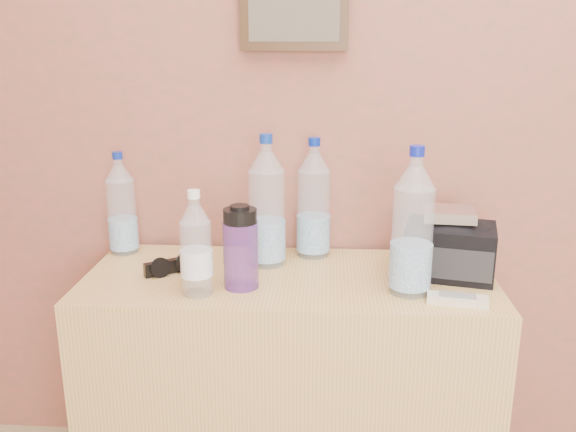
# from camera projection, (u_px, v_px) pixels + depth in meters

# --- Properties ---
(picture_frame) EXTENTS (0.30, 0.03, 0.25)m
(picture_frame) POSITION_uv_depth(u_px,v_px,m) (294.00, 4.00, 1.67)
(picture_frame) COLOR #382311
(picture_frame) RESTS_ON room_shell
(dresser) EXTENTS (1.10, 0.46, 0.69)m
(dresser) POSITION_uv_depth(u_px,v_px,m) (289.00, 388.00, 1.75)
(dresser) COLOR tan
(dresser) RESTS_ON ground
(pet_large_a) EXTENTS (0.08, 0.08, 0.30)m
(pet_large_a) POSITION_uv_depth(u_px,v_px,m) (122.00, 209.00, 1.80)
(pet_large_a) COLOR silver
(pet_large_a) RESTS_ON dresser
(pet_large_b) EXTENTS (0.10, 0.10, 0.37)m
(pet_large_b) POSITION_uv_depth(u_px,v_px,m) (267.00, 208.00, 1.69)
(pet_large_b) COLOR white
(pet_large_b) RESTS_ON dresser
(pet_large_c) EXTENTS (0.09, 0.09, 0.35)m
(pet_large_c) POSITION_uv_depth(u_px,v_px,m) (314.00, 204.00, 1.77)
(pet_large_c) COLOR #AEC6DC
(pet_large_c) RESTS_ON dresser
(pet_large_d) EXTENTS (0.10, 0.10, 0.37)m
(pet_large_d) POSITION_uv_depth(u_px,v_px,m) (412.00, 230.00, 1.50)
(pet_large_d) COLOR silver
(pet_large_d) RESTS_ON dresser
(pet_small) EXTENTS (0.08, 0.08, 0.27)m
(pet_small) POSITION_uv_depth(u_px,v_px,m) (196.00, 249.00, 1.50)
(pet_small) COLOR silver
(pet_small) RESTS_ON dresser
(nalgene_bottle) EXTENTS (0.09, 0.09, 0.22)m
(nalgene_bottle) POSITION_uv_depth(u_px,v_px,m) (241.00, 247.00, 1.55)
(nalgene_bottle) COLOR #623291
(nalgene_bottle) RESTS_ON dresser
(sunglasses) EXTENTS (0.15, 0.13, 0.04)m
(sunglasses) POSITION_uv_depth(u_px,v_px,m) (171.00, 266.00, 1.67)
(sunglasses) COLOR black
(sunglasses) RESTS_ON dresser
(ac_remote) EXTENTS (0.15, 0.07, 0.02)m
(ac_remote) POSITION_uv_depth(u_px,v_px,m) (457.00, 300.00, 1.48)
(ac_remote) COLOR beige
(ac_remote) RESTS_ON dresser
(toiletry_bag) EXTENTS (0.26, 0.21, 0.16)m
(toiletry_bag) POSITION_uv_depth(u_px,v_px,m) (450.00, 247.00, 1.64)
(toiletry_bag) COLOR black
(toiletry_bag) RESTS_ON dresser
(foil_packet) EXTENTS (0.14, 0.12, 0.03)m
(foil_packet) POSITION_uv_depth(u_px,v_px,m) (449.00, 214.00, 1.61)
(foil_packet) COLOR silver
(foil_packet) RESTS_ON toiletry_bag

